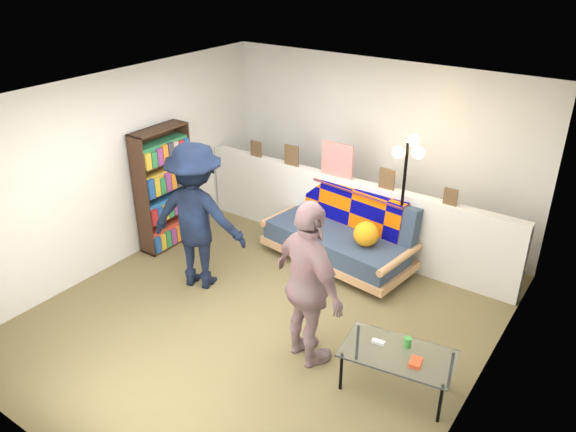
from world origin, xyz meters
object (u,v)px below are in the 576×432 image
object	(u,v)px
futon_sofa	(342,235)
person_right	(309,286)
coffee_table	(398,355)
floor_lamp	(406,179)
bookshelf	(164,192)
person_left	(197,217)

from	to	relation	value
futon_sofa	person_right	size ratio (longest dim) A/B	1.18
futon_sofa	coffee_table	distance (m)	2.32
floor_lamp	person_right	bearing A→B (deg)	-91.12
futon_sofa	person_right	world-z (taller)	person_right
bookshelf	floor_lamp	bearing A→B (deg)	20.87
bookshelf	coffee_table	distance (m)	3.84
bookshelf	floor_lamp	distance (m)	3.12
bookshelf	person_right	world-z (taller)	person_right
coffee_table	person_left	world-z (taller)	person_left
floor_lamp	person_left	size ratio (longest dim) A/B	1.00
futon_sofa	person_left	world-z (taller)	person_left
floor_lamp	person_left	world-z (taller)	person_left
futon_sofa	bookshelf	bearing A→B (deg)	-157.31
futon_sofa	floor_lamp	size ratio (longest dim) A/B	1.14
coffee_table	person_right	bearing A→B (deg)	-173.72
coffee_table	person_left	xyz separation A→B (m)	(-2.70, 0.32, 0.49)
person_left	bookshelf	bearing A→B (deg)	-41.57
coffee_table	person_right	xyz separation A→B (m)	(-0.90, -0.10, 0.46)
coffee_table	person_left	distance (m)	2.77
coffee_table	floor_lamp	xyz separation A→B (m)	(-0.86, 1.90, 0.86)
futon_sofa	person_left	distance (m)	1.86
bookshelf	person_right	size ratio (longest dim) A/B	0.95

